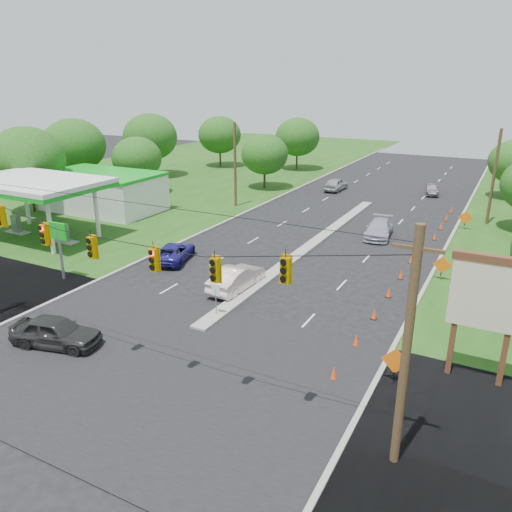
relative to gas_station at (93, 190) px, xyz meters
The scene contains 39 objects.
ground 31.23m from the gas_station, 40.57° to the right, with size 160.00×160.00×0.00m, color black.
grass_left 6.87m from the gas_station, behind, with size 40.00×160.00×0.06m, color #1E4714.
cross_street 31.23m from the gas_station, 40.57° to the right, with size 160.00×14.00×0.02m, color black.
curb_left 16.89m from the gas_station, 35.78° to the left, with size 0.25×110.00×0.16m, color gray.
curb_right 35.22m from the gas_station, 16.13° to the left, with size 0.25×110.00×0.16m, color gray.
median 23.79m from the gas_station, ahead, with size 1.00×34.00×0.18m, color gray.
median_sign 27.62m from the gas_station, 31.07° to the right, with size 0.55×0.06×2.05m.
signal_span 31.83m from the gas_station, 42.00° to the right, with size 25.60×0.32×9.00m.
utility_pole_far_left 14.93m from the gas_station, 41.21° to the left, with size 0.28×0.28×9.00m, color #422D1C.
utility_pole_far_right 39.08m from the gas_station, 22.21° to the left, with size 0.28×0.28×9.00m, color #422D1C.
gas_station is the anchor object (origin of this frame).
pylon_sign 40.50m from the gas_station, 20.31° to the right, with size 5.90×2.30×6.12m.
cone_0 36.35m from the gas_station, 28.37° to the right, with size 0.32×0.32×0.70m, color #EF4513.
cone_1 34.83m from the gas_station, 23.29° to the right, with size 0.32×0.32×0.70m, color #EF4513.
cone_2 33.60m from the gas_station, 17.79° to the right, with size 0.32×0.32×0.70m, color #EF4513.
cone_3 32.71m from the gas_station, 11.93° to the right, with size 0.32×0.32×0.70m, color #EF4513.
cone_4 32.17m from the gas_station, ahead, with size 0.32×0.32×0.70m, color #EF4513.
cone_5 32.00m from the gas_station, ahead, with size 0.32×0.32×0.70m, color #EF4513.
cone_6 32.22m from the gas_station, ahead, with size 0.32×0.32×0.70m, color #EF4513.
cone_7 33.40m from the gas_station, 12.58° to the left, with size 0.32×0.32×0.70m, color #EF4513.
cone_8 34.33m from the gas_station, 18.30° to the left, with size 0.32×0.32×0.70m, color #EF4513.
cone_9 35.58m from the gas_station, 23.67° to the left, with size 0.32×0.32×0.70m, color #EF4513.
cone_10 37.12m from the gas_station, 28.63° to the left, with size 0.32×0.32×0.70m, color #EF4513.
work_sign_0 38.11m from the gas_station, 25.25° to the right, with size 1.27×0.58×1.37m.
work_sign_1 34.54m from the gas_station, ahead, with size 1.27×0.58×1.37m.
work_sign_2 36.42m from the gas_station, 18.85° to the left, with size 1.27×0.58×1.37m.
tree_1 7.38m from the gas_station, 160.57° to the right, with size 7.56×7.56×8.82m.
tree_2 10.19m from the gas_station, 103.60° to the left, with size 5.88×5.88×6.86m.
tree_3 21.66m from the gas_station, 112.93° to the left, with size 7.56×7.56×8.82m.
tree_4 32.14m from the gas_station, 97.82° to the left, with size 6.72×6.72×7.84m.
tree_5 22.05m from the gas_station, 63.99° to the left, with size 5.88×5.88×6.86m.
tree_6 35.67m from the gas_station, 77.60° to the left, with size 6.72×6.72×7.84m.
tree_14 13.29m from the gas_station, 143.18° to the left, with size 7.56×7.56×8.82m.
black_sedan 27.77m from the gas_station, 49.28° to the right, with size 1.90×4.72×1.61m, color #292929.
white_sedan 24.89m from the gas_station, 24.13° to the right, with size 1.71×4.91×1.62m, color beige.
blue_pickup 17.46m from the gas_station, 25.75° to the right, with size 2.25×4.87×1.35m, color navy.
silver_car_far 28.64m from the gas_station, 11.83° to the left, with size 2.10×5.18×1.50m, color #ADA6C2.
silver_car_oncoming 29.20m from the gas_station, 51.54° to the left, with size 1.85×4.61×1.57m, color #A4A4A4.
dark_car_receding 39.08m from the gas_station, 41.52° to the left, with size 1.34×3.84×1.26m, color #2E2828.
Camera 1 is at (14.36, -16.33, 13.16)m, focal length 35.00 mm.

